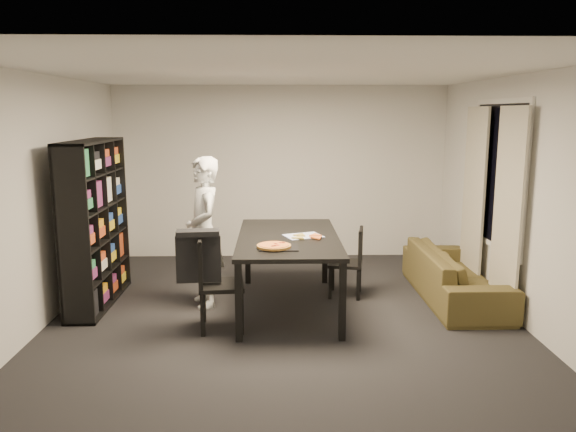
{
  "coord_description": "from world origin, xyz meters",
  "views": [
    {
      "loc": [
        -0.1,
        -5.76,
        2.21
      ],
      "look_at": [
        0.06,
        0.48,
        1.05
      ],
      "focal_mm": 35.0,
      "sensor_mm": 36.0,
      "label": 1
    }
  ],
  "objects_px": {
    "chair_left": "(212,277)",
    "chair_right": "(352,257)",
    "person": "(204,232)",
    "dining_table": "(288,243)",
    "pepperoni_pizza": "(274,246)",
    "sofa": "(455,274)",
    "baking_tray": "(279,247)",
    "bookshelf": "(95,223)"
  },
  "relations": [
    {
      "from": "chair_right",
      "to": "baking_tray",
      "type": "bearing_deg",
      "value": -31.79
    },
    {
      "from": "chair_left",
      "to": "person",
      "type": "bearing_deg",
      "value": 6.79
    },
    {
      "from": "dining_table",
      "to": "chair_right",
      "type": "distance_m",
      "value": 0.93
    },
    {
      "from": "chair_right",
      "to": "sofa",
      "type": "height_order",
      "value": "chair_right"
    },
    {
      "from": "person",
      "to": "sofa",
      "type": "distance_m",
      "value": 3.02
    },
    {
      "from": "baking_tray",
      "to": "chair_right",
      "type": "bearing_deg",
      "value": 46.84
    },
    {
      "from": "dining_table",
      "to": "baking_tray",
      "type": "xyz_separation_m",
      "value": [
        -0.11,
        -0.55,
        0.08
      ]
    },
    {
      "from": "bookshelf",
      "to": "dining_table",
      "type": "bearing_deg",
      "value": -5.73
    },
    {
      "from": "dining_table",
      "to": "pepperoni_pizza",
      "type": "bearing_deg",
      "value": -105.72
    },
    {
      "from": "bookshelf",
      "to": "dining_table",
      "type": "xyz_separation_m",
      "value": [
        2.21,
        -0.22,
        -0.19
      ]
    },
    {
      "from": "chair_left",
      "to": "sofa",
      "type": "height_order",
      "value": "chair_left"
    },
    {
      "from": "dining_table",
      "to": "person",
      "type": "bearing_deg",
      "value": 171.87
    },
    {
      "from": "sofa",
      "to": "person",
      "type": "bearing_deg",
      "value": 92.62
    },
    {
      "from": "bookshelf",
      "to": "person",
      "type": "relative_size",
      "value": 1.1
    },
    {
      "from": "dining_table",
      "to": "pepperoni_pizza",
      "type": "xyz_separation_m",
      "value": [
        -0.16,
        -0.57,
        0.1
      ]
    },
    {
      "from": "chair_right",
      "to": "sofa",
      "type": "distance_m",
      "value": 1.24
    },
    {
      "from": "dining_table",
      "to": "sofa",
      "type": "bearing_deg",
      "value": 7.75
    },
    {
      "from": "person",
      "to": "baking_tray",
      "type": "distance_m",
      "value": 1.09
    },
    {
      "from": "bookshelf",
      "to": "baking_tray",
      "type": "distance_m",
      "value": 2.24
    },
    {
      "from": "bookshelf",
      "to": "baking_tray",
      "type": "relative_size",
      "value": 4.75
    },
    {
      "from": "person",
      "to": "chair_left",
      "type": "bearing_deg",
      "value": -6.87
    },
    {
      "from": "dining_table",
      "to": "baking_tray",
      "type": "height_order",
      "value": "baking_tray"
    },
    {
      "from": "pepperoni_pizza",
      "to": "sofa",
      "type": "distance_m",
      "value": 2.39
    },
    {
      "from": "chair_right",
      "to": "sofa",
      "type": "xyz_separation_m",
      "value": [
        1.22,
        -0.13,
        -0.18
      ]
    },
    {
      "from": "pepperoni_pizza",
      "to": "sofa",
      "type": "bearing_deg",
      "value": 21.27
    },
    {
      "from": "chair_left",
      "to": "baking_tray",
      "type": "height_order",
      "value": "chair_left"
    },
    {
      "from": "dining_table",
      "to": "person",
      "type": "height_order",
      "value": "person"
    },
    {
      "from": "bookshelf",
      "to": "chair_right",
      "type": "relative_size",
      "value": 2.26
    },
    {
      "from": "chair_left",
      "to": "chair_right",
      "type": "bearing_deg",
      "value": -62.85
    },
    {
      "from": "chair_right",
      "to": "dining_table",
      "type": "bearing_deg",
      "value": -51.32
    },
    {
      "from": "chair_left",
      "to": "baking_tray",
      "type": "relative_size",
      "value": 2.43
    },
    {
      "from": "dining_table",
      "to": "sofa",
      "type": "xyz_separation_m",
      "value": [
        2.0,
        0.27,
        -0.47
      ]
    },
    {
      "from": "chair_left",
      "to": "sofa",
      "type": "distance_m",
      "value": 2.94
    },
    {
      "from": "person",
      "to": "sofa",
      "type": "bearing_deg",
      "value": 73.23
    },
    {
      "from": "chair_left",
      "to": "person",
      "type": "height_order",
      "value": "person"
    },
    {
      "from": "bookshelf",
      "to": "chair_left",
      "type": "bearing_deg",
      "value": -30.45
    },
    {
      "from": "person",
      "to": "bookshelf",
      "type": "bearing_deg",
      "value": -113.27
    },
    {
      "from": "chair_right",
      "to": "bookshelf",
      "type": "bearing_deg",
      "value": -75.14
    },
    {
      "from": "bookshelf",
      "to": "chair_right",
      "type": "xyz_separation_m",
      "value": [
        3.0,
        0.18,
        -0.47
      ]
    },
    {
      "from": "dining_table",
      "to": "sofa",
      "type": "height_order",
      "value": "dining_table"
    },
    {
      "from": "chair_left",
      "to": "person",
      "type": "distance_m",
      "value": 0.83
    },
    {
      "from": "chair_left",
      "to": "pepperoni_pizza",
      "type": "distance_m",
      "value": 0.71
    }
  ]
}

